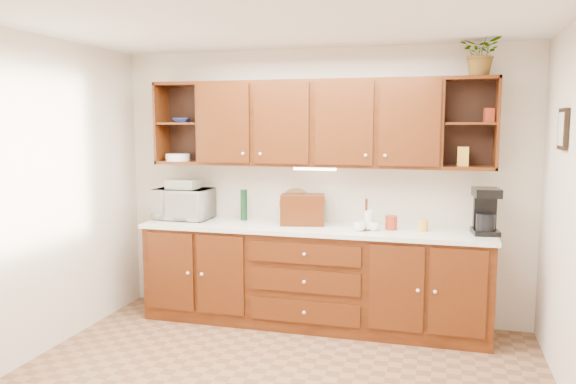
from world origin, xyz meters
The scene contains 24 objects.
ceiling centered at (0.00, 0.00, 2.60)m, with size 4.00×4.00×0.00m, color white.
back_wall centered at (0.00, 1.75, 1.30)m, with size 4.00×4.00×0.00m, color beige.
left_wall centered at (-2.00, 0.00, 1.30)m, with size 3.50×3.50×0.00m, color beige.
base_cabinets centered at (0.00, 1.45, 0.45)m, with size 3.20×0.60×0.90m, color #341405.
countertop centered at (0.00, 1.44, 0.92)m, with size 3.24×0.64×0.04m, color white.
upper_cabinets centered at (0.01, 1.59, 1.89)m, with size 3.20×0.33×0.80m.
undercabinet_light centered at (0.00, 1.53, 1.47)m, with size 0.40×0.05×0.03m, color white.
framed_picture centered at (1.98, 0.90, 1.85)m, with size 0.03×0.24×0.30m, color black.
wicker_basket centered at (-1.52, 1.47, 1.01)m, with size 0.22×0.22×0.13m, color olive.
microwave centered at (-1.34, 1.52, 1.09)m, with size 0.55×0.37×0.31m, color beige.
towel_stack centered at (-1.34, 1.52, 1.29)m, with size 0.29×0.22×0.09m, color tan.
wine_bottle centered at (-0.73, 1.60, 1.09)m, with size 0.07×0.07×0.31m, color black.
woven_tray centered at (-0.22, 1.69, 0.95)m, with size 0.33×0.33×0.02m, color olive.
bread_box centered at (-0.11, 1.52, 1.08)m, with size 0.41×0.26×0.29m, color #341405.
mug_tree centered at (0.50, 1.40, 0.98)m, with size 0.25×0.25×0.28m.
canister_red centered at (0.72, 1.48, 1.00)m, with size 0.11×0.11×0.13m, color #992E16.
canister_white centered at (0.53, 1.40, 1.03)m, with size 0.08×0.08×0.18m, color white.
canister_yellow centered at (1.00, 1.48, 0.99)m, with size 0.09×0.09×0.10m, color gold.
coffee_maker centered at (1.52, 1.51, 1.13)m, with size 0.24×0.30×0.40m.
bowl_stack centered at (-1.36, 1.56, 1.92)m, with size 0.18×0.18×0.04m, color navy.
plate_stack centered at (-1.40, 1.55, 1.56)m, with size 0.24×0.24×0.07m, color white.
pantry_box_yellow centered at (1.32, 1.58, 1.60)m, with size 0.09×0.07×0.17m, color gold.
pantry_box_red centered at (1.52, 1.58, 1.96)m, with size 0.08×0.07×0.12m, color #992E16.
potted_plant centered at (1.44, 1.54, 2.48)m, with size 0.35×0.30×0.39m, color #999999.
Camera 1 is at (1.13, -3.57, 1.89)m, focal length 35.00 mm.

